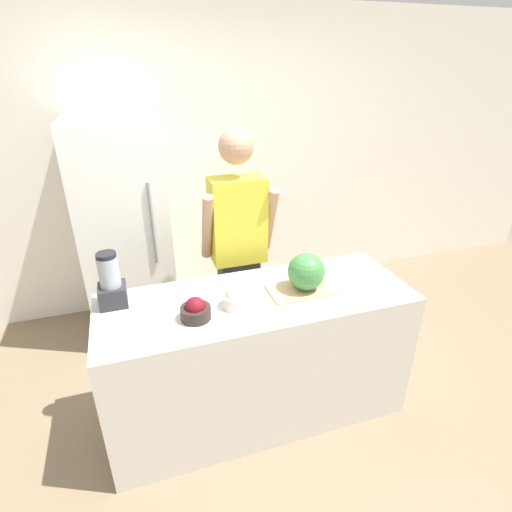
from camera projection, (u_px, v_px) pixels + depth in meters
name	position (u px, v px, depth m)	size (l,w,h in m)	color
ground_plane	(275.00, 448.00, 2.44)	(14.00, 14.00, 0.00)	#7F6B51
wall_back	(199.00, 165.00, 3.58)	(8.00, 0.06, 2.60)	white
counter_island	(258.00, 356.00, 2.53)	(1.85, 0.67, 0.89)	beige
refrigerator	(126.00, 232.00, 3.22)	(0.67, 0.71, 1.78)	white
person	(238.00, 250.00, 2.85)	(0.52, 0.27, 1.76)	#333338
cutting_board	(302.00, 289.00, 2.40)	(0.40, 0.24, 0.01)	tan
watermelon	(306.00, 272.00, 2.35)	(0.22, 0.22, 0.22)	#3D7F3D
bowl_cherries	(196.00, 310.00, 2.12)	(0.16, 0.16, 0.13)	#2D231E
bowl_cream	(236.00, 298.00, 2.22)	(0.15, 0.15, 0.13)	white
blender	(111.00, 283.00, 2.20)	(0.15, 0.15, 0.32)	#28282D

